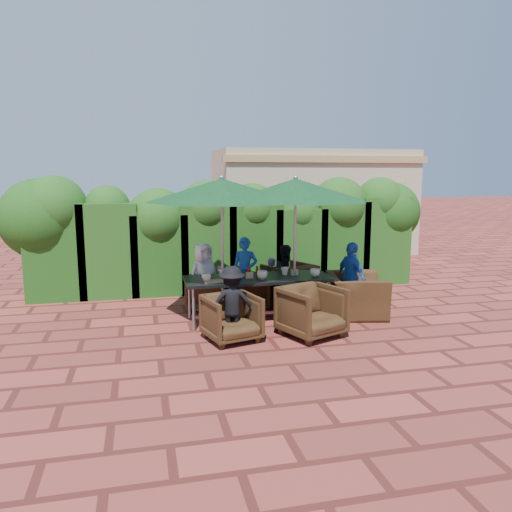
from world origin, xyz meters
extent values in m
plane|color=maroon|center=(0.00, 0.00, 0.00)|extent=(80.00, 80.00, 0.00)
cube|color=black|center=(0.06, -0.15, 0.72)|extent=(2.49, 0.90, 0.05)
cube|color=gray|center=(0.06, -0.15, 0.12)|extent=(2.29, 0.05, 0.05)
cylinder|color=gray|center=(-1.08, -0.50, 0.35)|extent=(0.05, 0.05, 0.70)
cylinder|color=gray|center=(-1.08, 0.20, 0.35)|extent=(0.05, 0.05, 0.70)
cylinder|color=gray|center=(1.21, -0.50, 0.35)|extent=(0.05, 0.05, 0.70)
cylinder|color=gray|center=(1.21, 0.20, 0.35)|extent=(0.05, 0.05, 0.70)
cylinder|color=gray|center=(-0.54, -0.09, 0.01)|extent=(0.44, 0.44, 0.03)
cylinder|color=gray|center=(-0.54, -0.09, 1.20)|extent=(0.04, 0.04, 2.40)
cone|color=#0B3312|center=(-0.54, -0.09, 2.22)|extent=(2.52, 2.52, 0.38)
sphere|color=gray|center=(-0.54, -0.09, 2.42)|extent=(0.08, 0.08, 0.08)
cylinder|color=gray|center=(0.70, -0.16, 0.01)|extent=(0.44, 0.44, 0.03)
cylinder|color=gray|center=(0.70, -0.16, 1.20)|extent=(0.04, 0.04, 2.40)
cone|color=#0B3312|center=(0.70, -0.16, 2.22)|extent=(2.49, 2.49, 0.38)
sphere|color=gray|center=(0.70, -0.16, 2.42)|extent=(0.08, 0.08, 0.08)
imported|color=black|center=(-0.68, 0.75, 0.37)|extent=(0.90, 0.87, 0.73)
imported|color=black|center=(0.15, 0.68, 0.41)|extent=(1.02, 1.00, 0.81)
imported|color=black|center=(0.91, 0.84, 0.43)|extent=(1.07, 1.05, 0.85)
imported|color=black|center=(-0.58, -1.10, 0.38)|extent=(0.91, 0.87, 0.77)
imported|color=black|center=(0.66, -1.18, 0.43)|extent=(1.07, 1.04, 0.86)
imported|color=black|center=(1.83, -0.22, 0.48)|extent=(0.94, 1.23, 0.96)
imported|color=silver|center=(-0.76, 0.74, 0.62)|extent=(0.71, 0.58, 1.24)
imported|color=blue|center=(0.03, 0.83, 0.66)|extent=(0.58, 0.52, 1.31)
imported|color=black|center=(0.82, 0.71, 0.58)|extent=(0.63, 0.48, 1.16)
imported|color=black|center=(-0.56, -1.01, 0.56)|extent=(0.75, 0.41, 1.12)
imported|color=blue|center=(1.79, -0.09, 0.64)|extent=(0.54, 0.82, 1.29)
imported|color=#D74C6C|center=(-0.40, 0.93, 0.38)|extent=(0.32, 0.29, 0.77)
imported|color=#774698|center=(0.59, 0.91, 0.44)|extent=(0.38, 0.34, 0.88)
imported|color=green|center=(1.66, 4.29, 0.90)|extent=(1.78, 1.09, 1.80)
imported|color=#D74C6C|center=(2.24, 4.49, 0.84)|extent=(0.94, 0.78, 1.68)
imported|color=gray|center=(3.28, 4.22, 0.77)|extent=(1.06, 0.95, 1.54)
imported|color=beige|center=(-0.84, -0.25, 0.81)|extent=(0.16, 0.16, 0.13)
imported|color=beige|center=(-0.53, -0.05, 0.82)|extent=(0.16, 0.16, 0.15)
imported|color=beige|center=(0.09, -0.31, 0.82)|extent=(0.18, 0.18, 0.14)
imported|color=beige|center=(0.56, -0.05, 0.82)|extent=(0.14, 0.14, 0.13)
imported|color=beige|center=(1.02, -0.30, 0.82)|extent=(0.17, 0.17, 0.14)
cylinder|color=#B20C0A|center=(-0.10, -0.08, 0.83)|extent=(0.04, 0.04, 0.17)
cylinder|color=#4C230C|center=(0.06, -0.05, 0.83)|extent=(0.04, 0.04, 0.17)
cube|color=#AA7C52|center=(-0.71, -0.35, 0.76)|extent=(0.35, 0.25, 0.02)
cube|color=tan|center=(-0.11, -0.20, 0.80)|extent=(0.12, 0.06, 0.10)
cube|color=tan|center=(0.71, -0.13, 0.80)|extent=(0.12, 0.06, 0.10)
cube|color=#12370F|center=(-3.50, 2.30, 0.96)|extent=(1.15, 0.95, 1.92)
sphere|color=#12370F|center=(-3.50, 2.30, 1.82)|extent=(1.28, 1.28, 1.28)
cube|color=#12370F|center=(-2.50, 2.30, 0.95)|extent=(1.15, 0.95, 1.91)
sphere|color=#12370F|center=(-2.50, 2.30, 1.81)|extent=(0.91, 0.91, 0.91)
cube|color=#12370F|center=(-1.50, 2.30, 0.83)|extent=(1.15, 0.95, 1.67)
sphere|color=#12370F|center=(-1.50, 2.30, 1.57)|extent=(1.27, 1.27, 1.27)
cube|color=#12370F|center=(-0.50, 2.30, 0.93)|extent=(1.15, 0.95, 1.86)
sphere|color=#12370F|center=(-0.50, 2.30, 1.76)|extent=(1.16, 1.16, 1.16)
cube|color=#12370F|center=(0.50, 2.30, 0.92)|extent=(1.15, 0.95, 1.83)
sphere|color=#12370F|center=(0.50, 2.30, 1.73)|extent=(1.11, 1.11, 1.11)
cube|color=#12370F|center=(1.50, 2.30, 0.87)|extent=(1.15, 0.95, 1.74)
sphere|color=#12370F|center=(1.50, 2.30, 1.64)|extent=(1.06, 1.06, 1.06)
cube|color=#12370F|center=(2.50, 2.30, 0.94)|extent=(1.15, 0.95, 1.88)
sphere|color=#12370F|center=(2.50, 2.30, 1.78)|extent=(1.27, 1.27, 1.27)
cube|color=#12370F|center=(3.50, 2.30, 0.98)|extent=(1.15, 0.95, 1.97)
sphere|color=#12370F|center=(3.50, 2.30, 1.87)|extent=(1.08, 1.08, 1.08)
sphere|color=#12370F|center=(-3.80, 2.40, 1.60)|extent=(1.60, 1.60, 1.60)
sphere|color=#12370F|center=(3.80, 2.40, 1.60)|extent=(1.40, 1.40, 1.40)
cube|color=#BDA98C|center=(3.50, 7.00, 1.60)|extent=(6.00, 3.00, 3.20)
cube|color=tan|center=(3.50, 5.55, 2.90)|extent=(6.20, 0.25, 0.20)
camera|label=1|loc=(-1.86, -8.22, 2.49)|focal=35.00mm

